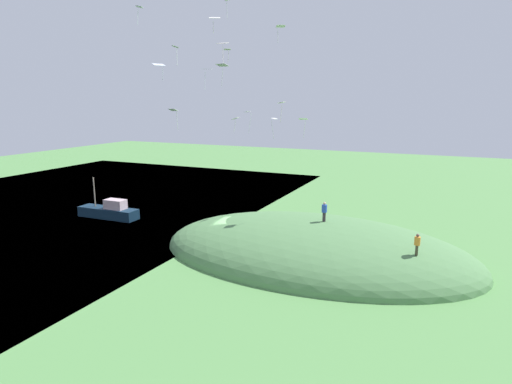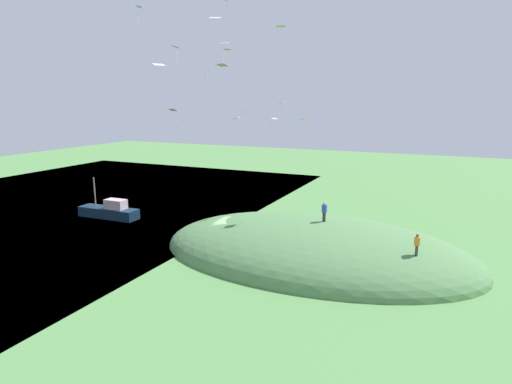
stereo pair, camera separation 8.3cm
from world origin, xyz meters
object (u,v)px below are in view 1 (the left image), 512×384
Objects in this scene: kite_8 at (274,121)px; kite_12 at (175,48)px; kite_4 at (222,66)px; kite_15 at (227,50)px; boat_on_lake at (109,211)px; kite_0 at (280,27)px; kite_3 at (248,115)px; person_with_child at (324,209)px; kite_11 at (174,112)px; person_watching_kites at (417,242)px; kite_2 at (235,119)px; kite_7 at (229,0)px; kite_1 at (281,104)px; kite_5 at (139,8)px; kite_13 at (215,18)px; kite_9 at (303,120)px; kite_14 at (159,65)px; kite_10 at (206,70)px; kite_6 at (223,44)px.

kite_12 reaches higher than kite_8.
kite_15 is at bearing 113.66° from kite_4.
boat_on_lake is 27.09m from kite_0.
kite_0 reaches higher than kite_3.
person_with_child is 0.85× the size of kite_11.
kite_11 reaches higher than kite_8.
person_watching_kites is 25.15m from kite_2.
kite_3 is at bearing 72.70° from kite_4.
kite_0 reaches higher than kite_4.
person_with_child is at bearing -12.86° from kite_7.
boat_on_lake is 22.09m from kite_15.
kite_0 is 5.27m from kite_7.
kite_1 is 4.91m from kite_8.
kite_3 is (-17.43, 8.94, 8.40)m from person_watching_kites.
kite_1 is 1.07× the size of kite_4.
kite_5 reaches higher than kite_13.
kite_7 is at bearing -89.73° from kite_3.
boat_on_lake is 4.35× the size of kite_5.
kite_11 is at bearing -19.06° from boat_on_lake.
kite_7 is (1.06, -0.54, 5.57)m from kite_4.
kite_2 is (-5.51, 0.15, -1.69)m from kite_1.
kite_12 is at bearing -125.05° from kite_0.
kite_8 is 1.18× the size of kite_9.
kite_10 is at bearing 71.57° from kite_14.
kite_4 is at bearing 153.17° from kite_7.
kite_4 is at bearing 17.73° from kite_5.
kite_0 reaches higher than kite_6.
kite_2 is at bearing 113.54° from kite_7.
kite_7 is at bearing -143.46° from kite_8.
kite_3 is at bearing 76.35° from kite_12.
kite_5 is at bearing 177.89° from person_with_child.
kite_9 is at bearing -32.33° from kite_15.
kite_6 is 1.09× the size of kite_11.
kite_13 is (-1.62, 1.44, 2.67)m from kite_6.
person_with_child reaches higher than boat_on_lake.
person_with_child is 0.98× the size of kite_9.
kite_10 is at bearing 9.24° from boat_on_lake.
person_with_child is at bearing -17.81° from kite_6.
kite_14 is at bearing -146.06° from kite_0.
person_with_child is 21.54m from kite_15.
kite_4 is at bearing 38.58° from kite_14.
person_with_child is at bearing -14.32° from kite_4.
kite_7 is (-3.67, -3.15, 2.08)m from kite_0.
person_with_child is 18.61m from kite_10.
kite_1 is 1.41× the size of kite_14.
boat_on_lake is 21.89m from kite_5.
kite_2 is (-20.54, 12.25, 7.78)m from person_watching_kites.
kite_8 reaches higher than person_with_child.
kite_0 is 0.71× the size of kite_6.
kite_8 is (4.83, 1.11, -7.08)m from kite_6.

